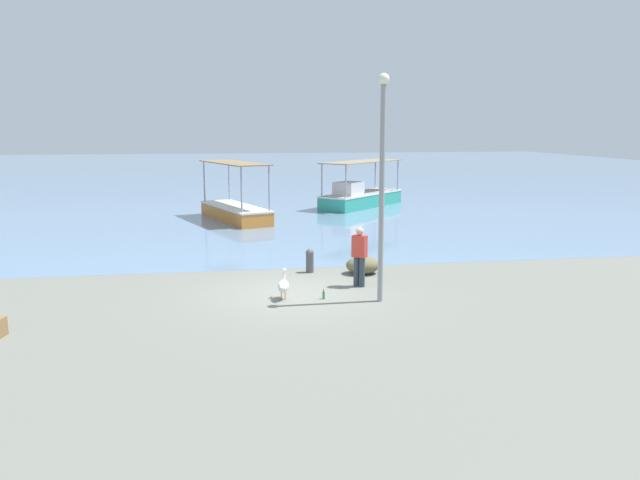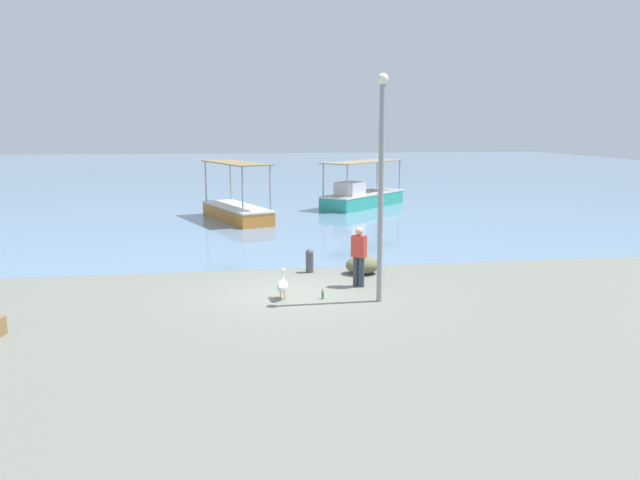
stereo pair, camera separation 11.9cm
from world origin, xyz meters
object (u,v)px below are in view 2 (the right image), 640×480
fishing_boat_far_left (362,196)px  lamp_post (381,176)px  glass_bottle (323,295)px  net_pile (363,265)px  fisherman_standing (359,255)px  fishing_boat_far_right (237,209)px  pelican (282,285)px  mooring_bollard (310,260)px

fishing_boat_far_left → lamp_post: bearing=-101.3°
glass_bottle → net_pile: bearing=57.8°
lamp_post → net_pile: (0.26, 3.08, -2.96)m
fisherman_standing → fishing_boat_far_left: bearing=77.1°
lamp_post → fisherman_standing: bearing=97.2°
lamp_post → fisherman_standing: 2.81m
fishing_boat_far_right → fishing_boat_far_left: size_ratio=1.02×
pelican → glass_bottle: (1.05, -0.14, -0.27)m
mooring_bollard → fisherman_standing: (1.13, -1.94, 0.51)m
mooring_bollard → fisherman_standing: size_ratio=0.44×
pelican → fisherman_standing: size_ratio=0.47×
fishing_boat_far_right → lamp_post: (3.31, -14.99, 2.69)m
mooring_bollard → net_pile: mooring_bollard is taller
lamp_post → net_pile: 4.28m
fishing_boat_far_left → glass_bottle: bearing=-105.6°
fisherman_standing → net_pile: size_ratio=1.62×
lamp_post → mooring_bollard: 4.70m
fishing_boat_far_left → mooring_bollard: (-5.14, -15.62, -0.22)m
lamp_post → fisherman_standing: (-0.20, 1.57, -2.33)m
lamp_post → mooring_bollard: lamp_post is taller
mooring_bollard → glass_bottle: 3.09m
fishing_boat_far_right → pelican: (0.86, -14.41, -0.17)m
fishing_boat_far_left → glass_bottle: (-5.22, -18.70, -0.51)m
fishing_boat_far_left → net_pile: fishing_boat_far_left is taller
fishing_boat_far_right → fishing_boat_far_left: bearing=30.2°
mooring_bollard → glass_bottle: (-0.08, -3.08, -0.29)m
lamp_post → fishing_boat_far_right: bearing=102.5°
fishing_boat_far_right → mooring_bollard: bearing=-80.2°
pelican → lamp_post: 3.81m
fisherman_standing → glass_bottle: fisherman_standing is taller
fishing_boat_far_left → glass_bottle: fishing_boat_far_left is taller
fishing_boat_far_left → glass_bottle: size_ratio=21.04×
pelican → mooring_bollard: bearing=69.0°
lamp_post → net_pile: size_ratio=5.50×
pelican → net_pile: size_ratio=0.76×
fishing_boat_far_right → pelican: 14.44m
fishing_boat_far_right → fisherman_standing: bearing=-76.9°
fisherman_standing → fishing_boat_far_right: bearing=103.1°
fishing_boat_far_left → mooring_bollard: 16.45m
fishing_boat_far_right → glass_bottle: fishing_boat_far_right is taller
fishing_boat_far_left → fishing_boat_far_right: bearing=-149.8°
fishing_boat_far_left → pelican: (-6.27, -18.56, -0.24)m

